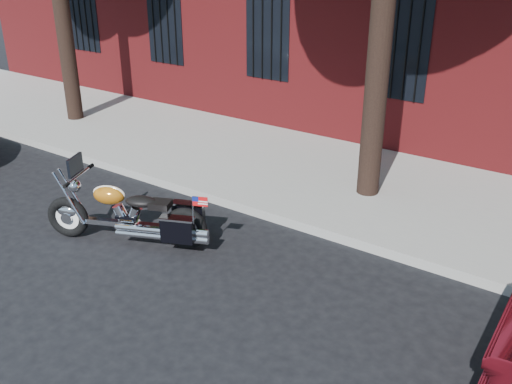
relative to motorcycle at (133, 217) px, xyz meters
The scene contains 4 objects.
ground 1.67m from the motorcycle, 14.08° to the left, with size 120.00×120.00×0.00m, color black.
curb 2.39m from the motorcycle, 48.52° to the left, with size 40.00×0.16×0.15m, color gray.
sidewalk 3.99m from the motorcycle, 66.77° to the left, with size 40.00×3.60×0.15m, color gray.
motorcycle is the anchor object (origin of this frame).
Camera 1 is at (4.01, -5.27, 4.00)m, focal length 40.00 mm.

